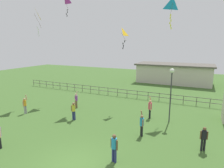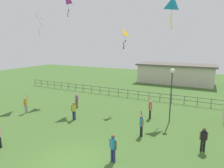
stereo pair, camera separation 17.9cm
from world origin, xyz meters
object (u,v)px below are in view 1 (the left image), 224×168
at_px(kite_2, 34,14).
at_px(person_6, 76,99).
at_px(person_5, 74,110).
at_px(person_0, 150,108).
at_px(person_7, 25,104).
at_px(person_3, 114,146).
at_px(person_1, 204,137).
at_px(kite_6, 122,33).
at_px(kite_3, 173,4).
at_px(lamppost, 171,84).
at_px(person_4, 142,124).

bearing_deg(kite_2, person_6, -3.04).
height_order(person_5, person_6, person_5).
relative_size(person_0, person_5, 1.05).
bearing_deg(person_7, person_3, -17.36).
height_order(person_1, kite_2, kite_2).
distance_m(person_5, kite_2, 11.40).
xyz_separation_m(person_0, kite_6, (-3.70, 2.27, 6.49)).
height_order(kite_2, kite_3, kite_3).
height_order(lamppost, kite_6, kite_6).
distance_m(person_0, kite_2, 15.27).
height_order(person_1, person_3, person_3).
relative_size(person_7, kite_6, 0.87).
distance_m(person_6, kite_6, 8.05).
relative_size(kite_2, kite_6, 1.55).
bearing_deg(person_3, person_4, 82.79).
height_order(person_0, person_7, person_0).
bearing_deg(person_1, kite_6, 142.59).
bearing_deg(kite_6, person_4, -55.28).
bearing_deg(person_6, lamppost, 1.94).
height_order(lamppost, person_0, lamppost).
bearing_deg(person_1, person_7, -179.98).
bearing_deg(kite_6, person_3, -69.37).
height_order(person_1, kite_3, kite_3).
height_order(person_4, kite_2, kite_2).
bearing_deg(person_3, kite_3, 83.08).
bearing_deg(kite_6, kite_3, 1.00).
height_order(lamppost, person_5, lamppost).
bearing_deg(kite_2, lamppost, 0.15).
xyz_separation_m(person_6, kite_6, (3.79, 2.73, 6.56)).
bearing_deg(person_4, kite_3, 83.25).
height_order(person_3, person_6, person_6).
distance_m(person_6, kite_3, 12.64).
relative_size(person_4, person_7, 1.03).
distance_m(person_4, kite_3, 10.69).
bearing_deg(kite_6, person_1, -37.41).
relative_size(person_3, kite_6, 0.81).
bearing_deg(person_3, lamppost, 75.52).
bearing_deg(lamppost, kite_3, 104.87).
distance_m(person_0, person_1, 5.76).
relative_size(person_1, kite_3, 0.57).
bearing_deg(lamppost, kite_2, -179.85).
xyz_separation_m(lamppost, kite_2, (-14.34, -0.04, 6.24)).
xyz_separation_m(lamppost, person_3, (-1.82, -7.06, -2.34)).
xyz_separation_m(person_0, person_4, (0.33, -3.55, -0.05)).
relative_size(person_3, person_7, 0.92).
bearing_deg(person_7, kite_6, 40.45).
relative_size(person_1, person_4, 0.85).
bearing_deg(kite_3, kite_2, -169.51).
xyz_separation_m(person_3, kite_2, (-12.52, 7.03, 8.58)).
xyz_separation_m(person_3, person_5, (-5.67, 4.02, -0.02)).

